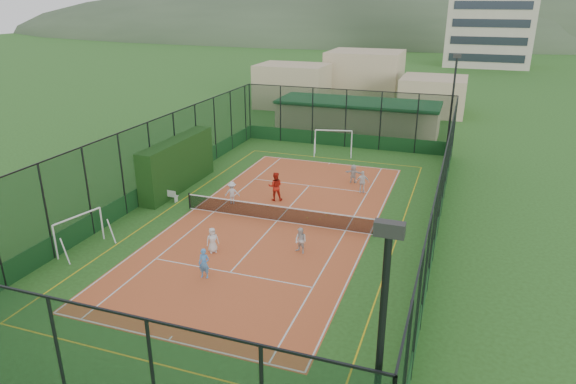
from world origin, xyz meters
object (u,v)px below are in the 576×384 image
futsal_goal_far (333,142)px  coach (275,186)px  floodlight_ne (451,107)px  clubhouse (357,117)px  child_near_mid (204,263)px  futsal_goal_near (79,233)px  child_near_right (301,241)px  white_bench (168,195)px  child_near_left (213,240)px  child_far_right (363,182)px  child_far_left (232,193)px  child_far_back (353,174)px

futsal_goal_far → coach: 11.43m
floodlight_ne → clubhouse: size_ratio=0.54×
child_near_mid → futsal_goal_near: bearing=170.2°
futsal_goal_near → futsal_goal_far: bearing=-6.3°
coach → child_near_mid: bearing=71.4°
floodlight_ne → child_near_right: size_ratio=6.02×
white_bench → child_near_right: bearing=-18.2°
child_near_left → futsal_goal_near: bearing=154.6°
child_far_right → white_bench: bearing=14.7°
child_near_mid → child_far_left: 9.20m
child_far_left → child_near_right: bearing=119.1°
child_far_left → child_far_right: 8.75m
child_far_back → child_far_right: bearing=118.7°
futsal_goal_near → child_far_left: bearing=-15.5°
child_near_left → child_far_right: child_far_right is taller
child_near_mid → child_near_left: bearing=102.6°
clubhouse → child_far_right: size_ratio=10.03×
child_far_back → coach: 6.37m
child_far_right → coach: bearing=21.4°
white_bench → child_far_left: child_far_left is taller
child_far_back → child_near_mid: bearing=75.1°
child_near_mid → futsal_goal_far: bearing=82.6°
floodlight_ne → child_near_left: 23.98m
child_near_mid → child_near_right: 5.18m
clubhouse → child_near_left: bearing=-93.7°
child_far_left → coach: coach is taller
white_bench → child_near_mid: child_near_mid is taller
child_near_right → clubhouse: bearing=117.6°
white_bench → coach: bearing=23.2°
child_far_right → child_far_back: bearing=-71.1°
child_near_mid → child_far_left: child_far_left is taller
white_bench → child_near_left: bearing=-38.9°
futsal_goal_far → child_near_right: size_ratio=2.28×
child_far_left → child_far_back: size_ratio=1.10×
child_near_mid → child_far_right: child_far_right is taller
child_near_mid → child_far_left: (-2.71, 8.80, 0.00)m
coach → white_bench: bearing=-0.6°
floodlight_ne → child_far_right: 11.88m
child_near_mid → coach: 10.29m
child_far_right → futsal_goal_near: bearing=35.8°
child_far_right → coach: size_ratio=0.81×
child_near_left → coach: size_ratio=0.71×
clubhouse → child_far_right: bearing=-76.6°
futsal_goal_far → futsal_goal_near: bearing=-123.3°
child_far_left → child_far_right: (7.39, 4.68, 0.03)m
child_near_left → child_far_back: 13.56m
futsal_goal_near → child_near_left: size_ratio=2.13×
child_near_right → child_far_right: child_far_right is taller
clubhouse → child_far_right: 16.18m
clubhouse → child_near_mid: (-0.93, -29.19, -0.84)m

